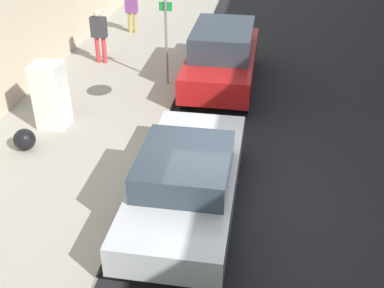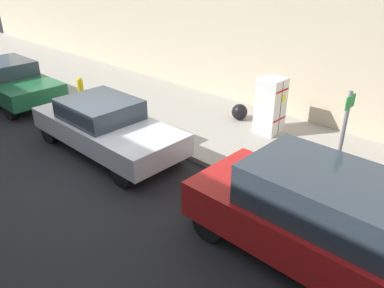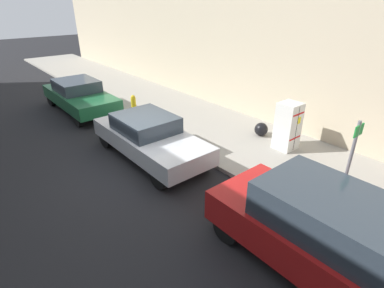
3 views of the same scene
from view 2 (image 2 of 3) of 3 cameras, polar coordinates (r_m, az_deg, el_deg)
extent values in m
plane|color=black|center=(9.73, -14.54, -3.00)|extent=(80.00, 80.00, 0.00)
cube|color=#9E998E|center=(11.92, 0.99, 3.80)|extent=(4.13, 44.00, 0.13)
cube|color=silver|center=(10.80, 11.85, 5.71)|extent=(0.69, 0.65, 1.60)
cube|color=black|center=(10.65, 13.34, 5.25)|extent=(0.01, 0.01, 1.52)
cube|color=yellow|center=(10.62, 13.75, 6.78)|extent=(0.16, 0.01, 0.22)
cube|color=red|center=(10.48, 13.63, 7.87)|extent=(0.62, 0.01, 0.05)
cube|color=red|center=(10.76, 13.17, 3.66)|extent=(0.62, 0.01, 0.05)
cylinder|color=#47443F|center=(9.93, 20.32, -2.35)|extent=(0.70, 0.70, 0.02)
cylinder|color=slate|center=(7.63, 21.54, -1.16)|extent=(0.07, 0.07, 2.43)
cube|color=#198C33|center=(7.25, 22.99, 5.94)|extent=(0.36, 0.02, 0.24)
cylinder|color=gold|center=(14.08, -16.58, 7.95)|extent=(0.22, 0.22, 0.65)
sphere|color=gold|center=(13.98, -16.76, 9.30)|extent=(0.20, 0.20, 0.20)
sphere|color=black|center=(11.76, 7.26, 4.88)|extent=(0.49, 0.49, 0.49)
cube|color=#1E6038|center=(15.06, -25.97, 8.31)|extent=(1.88, 4.73, 0.55)
cube|color=#2D3842|center=(15.15, -26.72, 10.35)|extent=(1.66, 1.99, 0.50)
cylinder|color=black|center=(13.90, -19.91, 6.87)|extent=(0.22, 0.74, 0.74)
cylinder|color=black|center=(13.31, -26.00, 4.92)|extent=(0.22, 0.74, 0.74)
cylinder|color=black|center=(16.98, -25.59, 9.22)|extent=(0.22, 0.74, 0.74)
cube|color=silver|center=(10.03, -12.83, 2.13)|extent=(1.83, 4.51, 0.55)
cube|color=#2D3842|center=(10.01, -13.87, 5.23)|extent=(1.61, 1.90, 0.50)
cylinder|color=black|center=(9.40, -2.96, -0.76)|extent=(0.22, 0.71, 0.71)
cylinder|color=black|center=(8.53, -10.56, -4.22)|extent=(0.22, 0.71, 0.71)
cylinder|color=black|center=(11.81, -14.21, 4.27)|extent=(0.22, 0.71, 0.71)
cylinder|color=black|center=(11.13, -20.88, 1.93)|extent=(0.22, 0.71, 0.71)
cube|color=red|center=(6.60, 18.95, -12.12)|extent=(1.87, 4.53, 0.70)
cube|color=#2D3842|center=(6.20, 19.89, -7.01)|extent=(1.65, 2.49, 0.70)
cylinder|color=black|center=(8.00, 10.29, -6.66)|extent=(0.22, 0.65, 0.65)
cylinder|color=black|center=(6.92, 2.65, -12.06)|extent=(0.22, 0.65, 0.65)
camera|label=1|loc=(15.44, -37.08, 26.46)|focal=45.00mm
camera|label=3|loc=(0.47, 26.00, 36.13)|focal=28.00mm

